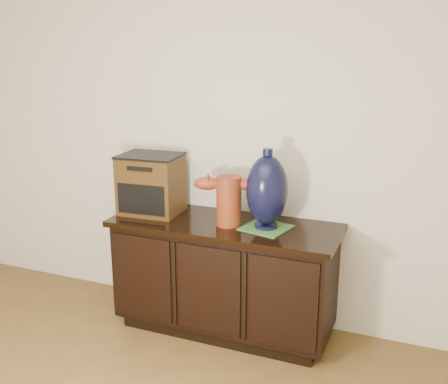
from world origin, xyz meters
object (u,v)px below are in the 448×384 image
at_px(terracotta_vessel, 229,198).
at_px(lamp_base, 267,191).
at_px(sideboard, 224,276).
at_px(tv_radio, 151,184).
at_px(spray_can, 231,205).

xyz_separation_m(terracotta_vessel, lamp_base, (0.24, 0.02, 0.07)).
bearing_deg(sideboard, lamp_base, -0.49).
xyz_separation_m(sideboard, terracotta_vessel, (0.04, -0.03, 0.54)).
distance_m(tv_radio, spray_can, 0.55).
relative_size(terracotta_vessel, tv_radio, 1.07).
height_order(sideboard, lamp_base, lamp_base).
bearing_deg(tv_radio, sideboard, -5.64).
bearing_deg(sideboard, spray_can, 90.22).
bearing_deg(terracotta_vessel, sideboard, 129.52).
bearing_deg(spray_can, lamp_base, -21.48).
xyz_separation_m(terracotta_vessel, spray_can, (-0.04, 0.13, -0.09)).
relative_size(sideboard, terracotta_vessel, 3.32).
relative_size(sideboard, lamp_base, 2.98).
xyz_separation_m(sideboard, tv_radio, (-0.53, 0.02, 0.57)).
xyz_separation_m(sideboard, lamp_base, (0.28, -0.00, 0.61)).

